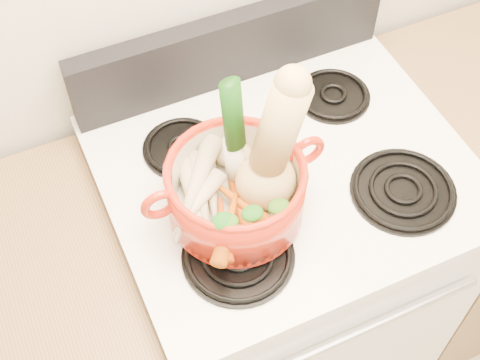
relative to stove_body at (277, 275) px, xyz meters
name	(u,v)px	position (x,y,z in m)	size (l,w,h in m)	color
stove_body	(277,275)	(0.00, 0.00, 0.00)	(0.76, 0.65, 0.92)	white
cooktop	(287,171)	(0.00, 0.00, 0.47)	(0.78, 0.67, 0.03)	white
control_backsplash	(231,49)	(0.00, 0.30, 0.58)	(0.76, 0.05, 0.18)	black
oven_handle	(356,333)	(0.00, -0.34, 0.32)	(0.02, 0.02, 0.60)	silver
burner_front_left	(238,255)	(-0.19, -0.16, 0.50)	(0.22, 0.22, 0.02)	black
burner_front_right	(403,190)	(0.19, -0.16, 0.50)	(0.22, 0.22, 0.02)	black
burner_back_left	(182,147)	(-0.19, 0.14, 0.50)	(0.17, 0.17, 0.02)	black
burner_back_right	(333,94)	(0.19, 0.14, 0.50)	(0.17, 0.17, 0.02)	black
dutch_oven	(236,191)	(-0.15, -0.07, 0.57)	(0.27, 0.27, 0.13)	#B3220F
pot_handle_left	(160,205)	(-0.31, -0.07, 0.62)	(0.08, 0.08, 0.02)	#B3220F
pot_handle_right	(307,151)	(0.00, -0.07, 0.62)	(0.08, 0.08, 0.02)	#B3220F
squash	(274,146)	(-0.08, -0.08, 0.69)	(0.13, 0.13, 0.31)	tan
leek	(235,138)	(-0.13, -0.02, 0.68)	(0.04, 0.04, 0.28)	silver
ginger	(233,155)	(-0.12, 0.03, 0.56)	(0.08, 0.06, 0.05)	#D1BB80
parsnip_0	(211,187)	(-0.19, -0.03, 0.56)	(0.04, 0.04, 0.20)	beige
parsnip_1	(194,201)	(-0.23, -0.05, 0.56)	(0.04, 0.04, 0.21)	beige
parsnip_2	(201,194)	(-0.22, -0.04, 0.57)	(0.04, 0.04, 0.18)	beige
parsnip_3	(196,204)	(-0.24, -0.07, 0.58)	(0.04, 0.04, 0.16)	beige
parsnip_4	(194,188)	(-0.23, -0.03, 0.59)	(0.05, 0.05, 0.23)	beige
carrot_0	(239,205)	(-0.15, -0.09, 0.55)	(0.03, 0.03, 0.16)	#C74A09
carrot_1	(223,230)	(-0.21, -0.13, 0.56)	(0.03, 0.03, 0.14)	red
carrot_2	(243,205)	(-0.15, -0.10, 0.56)	(0.03, 0.03, 0.17)	#C05A09
carrot_3	(228,229)	(-0.20, -0.14, 0.57)	(0.03, 0.03, 0.15)	#BB5509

